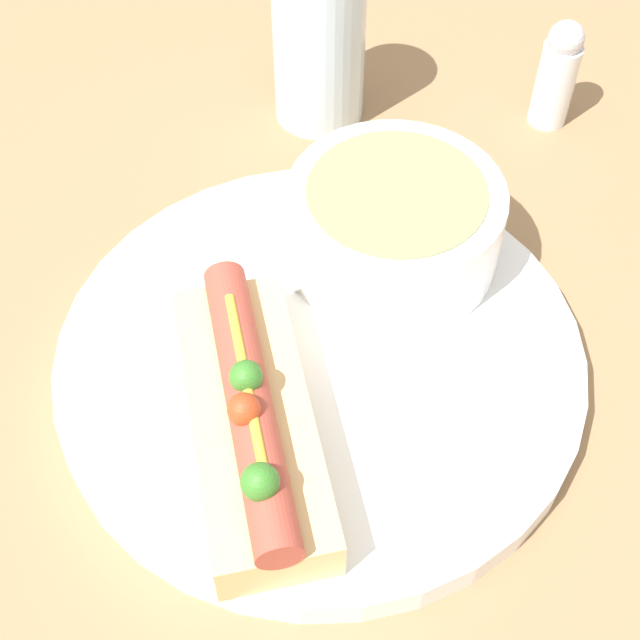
% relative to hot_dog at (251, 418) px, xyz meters
% --- Properties ---
extents(ground_plane, '(4.00, 4.00, 0.00)m').
position_rel_hot_dog_xyz_m(ground_plane, '(-0.02, 0.06, -0.04)').
color(ground_plane, '#93704C').
extents(dinner_plate, '(0.29, 0.29, 0.02)m').
position_rel_hot_dog_xyz_m(dinner_plate, '(-0.02, 0.06, -0.03)').
color(dinner_plate, white).
rests_on(dinner_plate, ground_plane).
extents(hot_dog, '(0.17, 0.13, 0.06)m').
position_rel_hot_dog_xyz_m(hot_dog, '(0.00, 0.00, 0.00)').
color(hot_dog, '#E5C17F').
rests_on(hot_dog, dinner_plate).
extents(soup_bowl, '(0.12, 0.12, 0.05)m').
position_rel_hot_dog_xyz_m(soup_bowl, '(-0.04, 0.14, 0.01)').
color(soup_bowl, white).
rests_on(soup_bowl, dinner_plate).
extents(spoon, '(0.13, 0.10, 0.01)m').
position_rel_hot_dog_xyz_m(spoon, '(-0.06, 0.09, -0.02)').
color(spoon, '#B7B7BC').
rests_on(spoon, dinner_plate).
extents(drinking_glass, '(0.06, 0.06, 0.12)m').
position_rel_hot_dog_xyz_m(drinking_glass, '(-0.19, 0.21, 0.02)').
color(drinking_glass, silver).
rests_on(drinking_glass, ground_plane).
extents(salt_shaker, '(0.03, 0.03, 0.08)m').
position_rel_hot_dog_xyz_m(salt_shaker, '(-0.08, 0.33, -0.00)').
color(salt_shaker, silver).
rests_on(salt_shaker, ground_plane).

